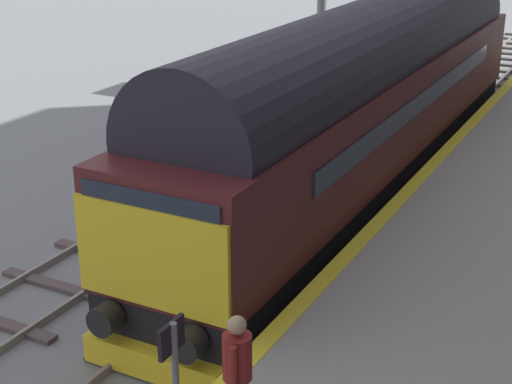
# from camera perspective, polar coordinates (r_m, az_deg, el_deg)

# --- Properties ---
(ground_plane) EXTENTS (140.00, 140.00, 0.00)m
(ground_plane) POSITION_cam_1_polar(r_m,az_deg,el_deg) (15.22, 0.77, -6.22)
(ground_plane) COLOR slate
(ground_plane) RESTS_ON ground
(track_main) EXTENTS (2.50, 60.00, 0.15)m
(track_main) POSITION_cam_1_polar(r_m,az_deg,el_deg) (15.19, 0.77, -6.04)
(track_main) COLOR gray
(track_main) RESTS_ON ground
(track_adjacent_west) EXTENTS (2.50, 60.00, 0.15)m
(track_adjacent_west) POSITION_cam_1_polar(r_m,az_deg,el_deg) (16.80, -9.39, -3.52)
(track_adjacent_west) COLOR gray
(track_adjacent_west) RESTS_ON ground
(station_platform) EXTENTS (4.00, 44.00, 1.01)m
(station_platform) POSITION_cam_1_polar(r_m,az_deg,el_deg) (13.92, 14.20, -7.42)
(station_platform) COLOR gray
(station_platform) RESTS_ON ground
(diesel_locomotive) EXTENTS (2.74, 18.56, 4.68)m
(diesel_locomotive) POSITION_cam_1_polar(r_m,az_deg,el_deg) (18.96, 8.23, 7.24)
(diesel_locomotive) COLOR black
(diesel_locomotive) RESTS_ON ground
(platform_number_sign) EXTENTS (0.10, 0.44, 1.85)m
(platform_number_sign) POSITION_cam_1_polar(r_m,az_deg,el_deg) (8.55, -6.00, -13.06)
(platform_number_sign) COLOR slate
(platform_number_sign) RESTS_ON station_platform
(waiting_passenger) EXTENTS (0.42, 0.49, 1.64)m
(waiting_passenger) POSITION_cam_1_polar(r_m,az_deg,el_deg) (9.05, -1.38, -12.70)
(waiting_passenger) COLOR #2A323C
(waiting_passenger) RESTS_ON station_platform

